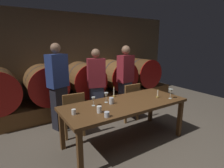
{
  "coord_description": "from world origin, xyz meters",
  "views": [
    {
      "loc": [
        -1.87,
        -2.02,
        1.79
      ],
      "look_at": [
        -0.17,
        0.64,
        1.03
      ],
      "focal_mm": 28.21,
      "sensor_mm": 36.0,
      "label": 1
    }
  ],
  "objects_px": {
    "candle_right": "(158,95)",
    "wine_glass_center": "(106,95)",
    "guest_right": "(125,79)",
    "wine_glass_left": "(93,99)",
    "guest_center": "(96,85)",
    "dining_table": "(125,106)",
    "wine_glass_right": "(171,92)",
    "wine_barrel_center": "(84,79)",
    "chair_left": "(73,112)",
    "cup_far_left": "(74,112)",
    "guest_left": "(58,86)",
    "chair_right": "(129,100)",
    "wine_barrel_right": "(117,75)",
    "cup_center_right": "(107,114)",
    "wine_barrel_left": "(45,84)",
    "cup_far_right": "(111,101)",
    "cup_center_left": "(99,109)",
    "candle_left": "(114,94)"
  },
  "relations": [
    {
      "from": "wine_glass_right",
      "to": "cup_far_right",
      "type": "bearing_deg",
      "value": 161.97
    },
    {
      "from": "candle_left",
      "to": "guest_center",
      "type": "bearing_deg",
      "value": 89.75
    },
    {
      "from": "wine_glass_left",
      "to": "guest_left",
      "type": "bearing_deg",
      "value": 105.75
    },
    {
      "from": "cup_center_left",
      "to": "guest_center",
      "type": "bearing_deg",
      "value": 64.06
    },
    {
      "from": "wine_barrel_right",
      "to": "wine_glass_right",
      "type": "relative_size",
      "value": 5.21
    },
    {
      "from": "wine_barrel_left",
      "to": "wine_glass_center",
      "type": "relative_size",
      "value": 5.35
    },
    {
      "from": "dining_table",
      "to": "wine_glass_left",
      "type": "height_order",
      "value": "wine_glass_left"
    },
    {
      "from": "guest_right",
      "to": "wine_glass_left",
      "type": "xyz_separation_m",
      "value": [
        -1.37,
        -0.96,
        -0.01
      ]
    },
    {
      "from": "wine_barrel_right",
      "to": "cup_center_right",
      "type": "distance_m",
      "value": 2.88
    },
    {
      "from": "wine_barrel_right",
      "to": "wine_glass_left",
      "type": "xyz_separation_m",
      "value": [
        -1.68,
        -1.8,
        0.05
      ]
    },
    {
      "from": "dining_table",
      "to": "wine_glass_left",
      "type": "xyz_separation_m",
      "value": [
        -0.54,
        0.16,
        0.18
      ]
    },
    {
      "from": "wine_glass_left",
      "to": "dining_table",
      "type": "bearing_deg",
      "value": -16.63
    },
    {
      "from": "guest_right",
      "to": "wine_glass_right",
      "type": "relative_size",
      "value": 9.27
    },
    {
      "from": "guest_left",
      "to": "guest_center",
      "type": "xyz_separation_m",
      "value": [
        0.84,
        -0.06,
        -0.07
      ]
    },
    {
      "from": "wine_barrel_right",
      "to": "chair_right",
      "type": "relative_size",
      "value": 1.09
    },
    {
      "from": "wine_barrel_center",
      "to": "chair_left",
      "type": "height_order",
      "value": "wine_barrel_center"
    },
    {
      "from": "wine_glass_center",
      "to": "wine_glass_right",
      "type": "height_order",
      "value": "wine_glass_right"
    },
    {
      "from": "chair_right",
      "to": "guest_center",
      "type": "xyz_separation_m",
      "value": [
        -0.62,
        0.42,
        0.35
      ]
    },
    {
      "from": "dining_table",
      "to": "wine_glass_center",
      "type": "distance_m",
      "value": 0.39
    },
    {
      "from": "wine_barrel_center",
      "to": "chair_left",
      "type": "xyz_separation_m",
      "value": [
        -0.8,
        -1.26,
        -0.33
      ]
    },
    {
      "from": "dining_table",
      "to": "wine_glass_center",
      "type": "relative_size",
      "value": 12.32
    },
    {
      "from": "cup_center_left",
      "to": "cup_far_right",
      "type": "distance_m",
      "value": 0.43
    },
    {
      "from": "chair_right",
      "to": "guest_left",
      "type": "distance_m",
      "value": 1.59
    },
    {
      "from": "wine_glass_left",
      "to": "wine_glass_right",
      "type": "bearing_deg",
      "value": -17.28
    },
    {
      "from": "wine_glass_center",
      "to": "guest_center",
      "type": "bearing_deg",
      "value": 72.44
    },
    {
      "from": "chair_right",
      "to": "wine_glass_right",
      "type": "distance_m",
      "value": 1.06
    },
    {
      "from": "wine_barrel_left",
      "to": "cup_far_left",
      "type": "bearing_deg",
      "value": -91.05
    },
    {
      "from": "wine_barrel_center",
      "to": "guest_left",
      "type": "xyz_separation_m",
      "value": [
        -0.91,
        -0.79,
        0.09
      ]
    },
    {
      "from": "cup_far_left",
      "to": "wine_glass_left",
      "type": "bearing_deg",
      "value": 22.4
    },
    {
      "from": "cup_center_right",
      "to": "cup_far_right",
      "type": "distance_m",
      "value": 0.55
    },
    {
      "from": "wine_glass_center",
      "to": "cup_far_left",
      "type": "bearing_deg",
      "value": -163.94
    },
    {
      "from": "candle_right",
      "to": "cup_far_left",
      "type": "height_order",
      "value": "candle_right"
    },
    {
      "from": "wine_barrel_right",
      "to": "cup_far_right",
      "type": "bearing_deg",
      "value": -126.27
    },
    {
      "from": "candle_right",
      "to": "guest_right",
      "type": "bearing_deg",
      "value": 83.19
    },
    {
      "from": "chair_left",
      "to": "wine_glass_center",
      "type": "relative_size",
      "value": 4.91
    },
    {
      "from": "candle_right",
      "to": "dining_table",
      "type": "bearing_deg",
      "value": 171.87
    },
    {
      "from": "wine_glass_left",
      "to": "cup_far_right",
      "type": "relative_size",
      "value": 1.41
    },
    {
      "from": "chair_left",
      "to": "candle_left",
      "type": "distance_m",
      "value": 0.85
    },
    {
      "from": "wine_barrel_center",
      "to": "wine_glass_center",
      "type": "height_order",
      "value": "wine_barrel_center"
    },
    {
      "from": "wine_glass_right",
      "to": "dining_table",
      "type": "bearing_deg",
      "value": 162.31
    },
    {
      "from": "chair_right",
      "to": "wine_glass_center",
      "type": "distance_m",
      "value": 1.12
    },
    {
      "from": "wine_barrel_left",
      "to": "cup_far_left",
      "type": "relative_size",
      "value": 12.08
    },
    {
      "from": "wine_barrel_left",
      "to": "wine_glass_right",
      "type": "xyz_separation_m",
      "value": [
        1.75,
        -2.23,
        0.08
      ]
    },
    {
      "from": "guest_left",
      "to": "wine_glass_center",
      "type": "relative_size",
      "value": 9.89
    },
    {
      "from": "cup_center_right",
      "to": "cup_far_right",
      "type": "bearing_deg",
      "value": 51.18
    },
    {
      "from": "chair_left",
      "to": "guest_right",
      "type": "bearing_deg",
      "value": -159.86
    },
    {
      "from": "guest_center",
      "to": "dining_table",
      "type": "bearing_deg",
      "value": 105.69
    },
    {
      "from": "wine_barrel_right",
      "to": "candle_right",
      "type": "relative_size",
      "value": 5.51
    },
    {
      "from": "candle_right",
      "to": "wine_glass_center",
      "type": "bearing_deg",
      "value": 163.67
    },
    {
      "from": "chair_right",
      "to": "guest_left",
      "type": "height_order",
      "value": "guest_left"
    }
  ]
}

